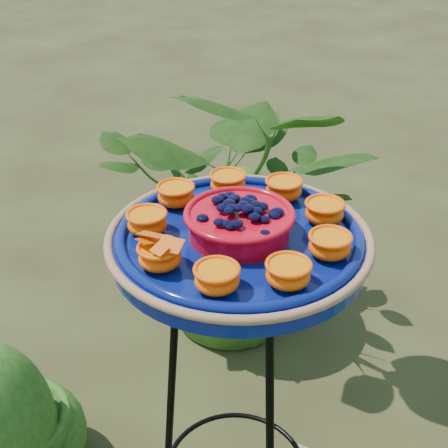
% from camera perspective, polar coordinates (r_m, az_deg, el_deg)
% --- Properties ---
extents(tripod_stand, '(0.38, 0.38, 0.92)m').
position_cam_1_polar(tripod_stand, '(1.39, 1.17, -15.38)').
color(tripod_stand, black).
rests_on(tripod_stand, ground).
extents(feeder_dish, '(0.54, 0.54, 0.11)m').
position_cam_1_polar(feeder_dish, '(1.13, 1.38, -1.14)').
color(feeder_dish, navy).
rests_on(feeder_dish, tripod_stand).
extents(shrub_back_left, '(1.13, 1.06, 1.00)m').
position_cam_1_polar(shrub_back_left, '(2.18, 1.89, 1.88)').
color(shrub_back_left, '#224311').
rests_on(shrub_back_left, ground).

